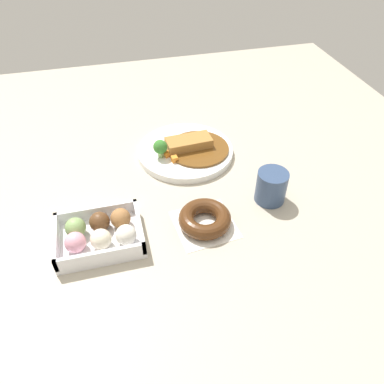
# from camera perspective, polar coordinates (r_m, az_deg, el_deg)

# --- Properties ---
(ground_plane) EXTENTS (1.60, 1.60, 0.00)m
(ground_plane) POSITION_cam_1_polar(r_m,az_deg,el_deg) (0.90, -3.60, -0.58)
(ground_plane) COLOR #B2A893
(curry_plate) EXTENTS (0.26, 0.26, 0.07)m
(curry_plate) POSITION_cam_1_polar(r_m,az_deg,el_deg) (1.02, -0.93, 6.41)
(curry_plate) COLOR white
(curry_plate) RESTS_ON ground_plane
(donut_box) EXTENTS (0.18, 0.13, 0.05)m
(donut_box) POSITION_cam_1_polar(r_m,az_deg,el_deg) (0.80, -13.82, -6.18)
(donut_box) COLOR white
(donut_box) RESTS_ON ground_plane
(chocolate_ring_donut) EXTENTS (0.14, 0.14, 0.04)m
(chocolate_ring_donut) POSITION_cam_1_polar(r_m,az_deg,el_deg) (0.82, 1.96, -4.12)
(chocolate_ring_donut) COLOR white
(chocolate_ring_donut) RESTS_ON ground_plane
(coffee_mug) EXTENTS (0.07, 0.07, 0.08)m
(coffee_mug) POSITION_cam_1_polar(r_m,az_deg,el_deg) (0.88, 11.94, 0.82)
(coffee_mug) COLOR #33476B
(coffee_mug) RESTS_ON ground_plane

